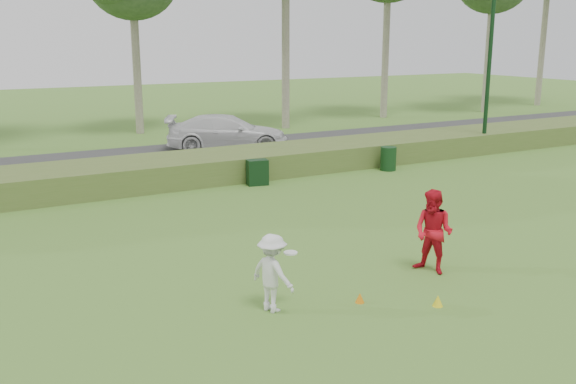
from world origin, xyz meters
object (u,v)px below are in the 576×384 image
utility_cabinet (257,172)px  trash_bin (388,159)px  cone_orange (360,298)px  cone_yellow (438,301)px  car_right (227,132)px  player_white (272,273)px  lamp_post (492,27)px  player_red (434,232)px

utility_cabinet → trash_bin: 5.69m
cone_orange → cone_yellow: (1.25, -0.88, 0.01)m
trash_bin → car_right: car_right is taller
player_white → trash_bin: bearing=-66.7°
lamp_post → utility_cabinet: 12.96m
lamp_post → player_red: lamp_post is taller
player_white → cone_orange: player_white is taller
player_white → player_red: size_ratio=0.81×
cone_yellow → trash_bin: 13.24m
player_white → car_right: (6.37, 16.81, 0.09)m
cone_orange → car_right: 17.95m
utility_cabinet → player_white: bearing=-104.6°
car_right → player_white: bearing=-176.1°
player_red → player_white: bearing=-109.6°
player_red → cone_yellow: 2.08m
cone_orange → trash_bin: 13.27m
player_white → cone_yellow: size_ratio=6.70×
utility_cabinet → car_right: car_right is taller
cone_yellow → utility_cabinet: (1.55, 11.26, 0.34)m
utility_cabinet → trash_bin: (5.69, -0.18, 0.01)m
player_red → cone_yellow: size_ratio=8.26×
cone_orange → cone_yellow: size_ratio=0.89×
lamp_post → cone_yellow: (-13.43, -12.11, -5.48)m
player_white → car_right: size_ratio=0.28×
cone_yellow → car_right: 18.53m
player_white → trash_bin: player_white is taller
lamp_post → player_white: lamp_post is taller
player_red → car_right: player_red is taller
player_white → trash_bin: 14.07m
lamp_post → car_right: (-10.01, 6.09, -4.73)m
player_red → lamp_post: bearing=109.5°
player_red → cone_orange: bearing=-96.7°
lamp_post → cone_yellow: 18.89m
lamp_post → cone_yellow: size_ratio=35.44×
player_white → utility_cabinet: size_ratio=1.69×
utility_cabinet → lamp_post: bearing=14.1°
lamp_post → cone_orange: (-14.68, -11.22, -5.49)m
cone_orange → cone_yellow: cone_yellow is taller
cone_yellow → utility_cabinet: size_ratio=0.25×
cone_orange → player_white: bearing=163.5°
player_red → trash_bin: size_ratio=2.03×
player_white → player_red: bearing=-108.6°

